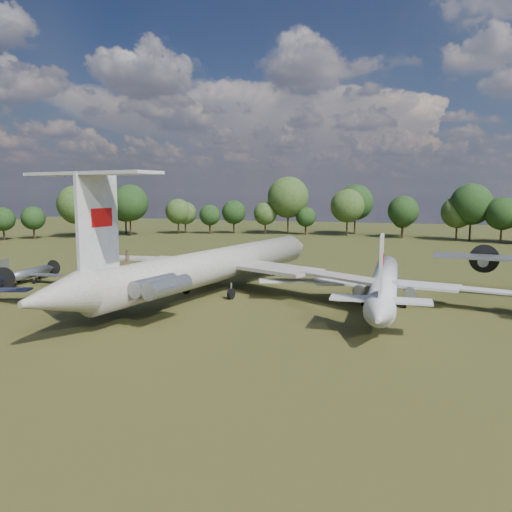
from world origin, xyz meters
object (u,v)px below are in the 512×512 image
(person_on_il62, at_px, (127,257))
(il62_airliner, at_px, (218,271))
(small_prop_northwest, at_px, (28,276))
(tu104_jet, at_px, (384,288))

(person_on_il62, bearing_deg, il62_airliner, -88.76)
(person_on_il62, bearing_deg, small_prop_northwest, -16.45)
(il62_airliner, height_order, tu104_jet, il62_airliner)
(il62_airliner, height_order, small_prop_northwest, il62_airliner)
(tu104_jet, distance_m, person_on_il62, 28.13)
(il62_airliner, bearing_deg, person_on_il62, -90.00)
(il62_airliner, bearing_deg, tu104_jet, 10.53)
(tu104_jet, bearing_deg, person_on_il62, -148.94)
(tu104_jet, xyz_separation_m, small_prop_northwest, (-48.12, -1.35, -0.94))
(il62_airliner, xyz_separation_m, small_prop_northwest, (-27.94, -1.63, -1.84))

